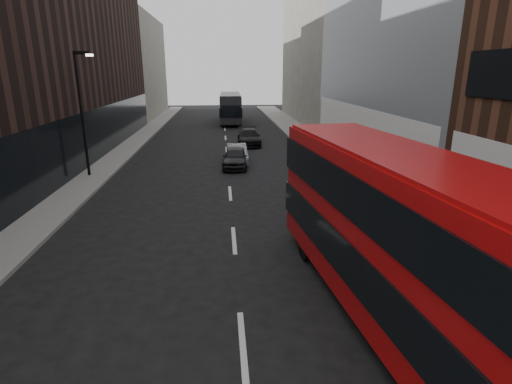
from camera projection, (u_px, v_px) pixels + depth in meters
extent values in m
cube|color=slate|center=(321.00, 150.00, 31.82)|extent=(3.00, 80.00, 0.15)
cube|color=slate|center=(122.00, 153.00, 30.54)|extent=(2.00, 80.00, 0.15)
cube|color=#A7ADB1|center=(405.00, 7.00, 25.44)|extent=(5.00, 22.00, 20.00)
cube|color=silver|center=(359.00, 134.00, 27.61)|extent=(0.35, 21.00, 3.80)
cube|color=slate|center=(319.00, 45.00, 47.65)|extent=(5.00, 24.00, 18.00)
cube|color=black|center=(85.00, 59.00, 33.00)|extent=(5.00, 24.00, 14.00)
cube|color=slate|center=(138.00, 68.00, 54.11)|extent=(5.00, 20.00, 13.00)
cylinder|color=black|center=(82.00, 116.00, 22.80)|extent=(0.16, 0.16, 7.00)
cube|color=black|center=(82.00, 53.00, 21.84)|extent=(0.90, 0.15, 0.18)
cube|color=#FFF2CC|center=(89.00, 55.00, 21.91)|extent=(0.35, 0.22, 0.12)
cube|color=#B70B0C|center=(391.00, 231.00, 9.88)|extent=(3.49, 10.77, 3.85)
cube|color=black|center=(389.00, 254.00, 10.07)|extent=(3.62, 10.83, 1.06)
cube|color=black|center=(396.00, 192.00, 9.59)|extent=(3.62, 10.83, 1.06)
cube|color=black|center=(318.00, 189.00, 15.02)|extent=(2.04, 0.29, 1.35)
cube|color=#B70B0C|center=(400.00, 153.00, 9.31)|extent=(3.36, 10.34, 0.12)
cylinder|color=black|center=(306.00, 245.00, 13.40)|extent=(0.39, 0.99, 0.96)
cylinder|color=black|center=(364.00, 241.00, 13.79)|extent=(0.39, 0.99, 0.96)
cube|color=black|center=(230.00, 107.00, 48.53)|extent=(2.60, 10.63, 2.98)
cube|color=black|center=(231.00, 109.00, 48.59)|extent=(2.72, 10.68, 1.06)
cube|color=black|center=(231.00, 112.00, 43.47)|extent=(2.05, 0.12, 1.35)
cube|color=black|center=(230.00, 104.00, 53.63)|extent=(2.05, 0.12, 1.35)
cube|color=black|center=(230.00, 94.00, 48.09)|extent=(2.49, 10.20, 0.12)
cylinder|color=black|center=(222.00, 116.00, 52.10)|extent=(0.31, 0.97, 0.96)
cylinder|color=black|center=(239.00, 116.00, 52.24)|extent=(0.31, 0.97, 0.96)
cylinder|color=black|center=(222.00, 122.00, 45.64)|extent=(0.31, 0.97, 0.96)
cylinder|color=black|center=(240.00, 122.00, 45.78)|extent=(0.31, 0.97, 0.96)
imported|color=black|center=(235.00, 157.00, 26.24)|extent=(1.89, 4.02, 1.33)
imported|color=gray|center=(237.00, 153.00, 27.61)|extent=(1.40, 3.80, 1.24)
imported|color=black|center=(249.00, 137.00, 34.13)|extent=(1.86, 4.56, 1.32)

